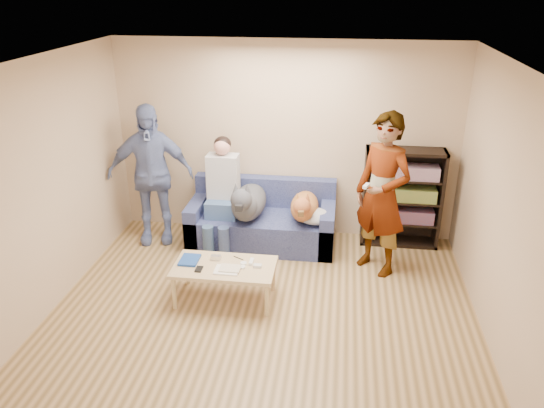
# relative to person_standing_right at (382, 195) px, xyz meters

# --- Properties ---
(ground) EXTENTS (5.00, 5.00, 0.00)m
(ground) POSITION_rel_person_standing_right_xyz_m (-1.23, -1.58, -0.97)
(ground) COLOR brown
(ground) RESTS_ON ground
(ceiling) EXTENTS (5.00, 5.00, 0.00)m
(ceiling) POSITION_rel_person_standing_right_xyz_m (-1.23, -1.58, 1.63)
(ceiling) COLOR white
(ceiling) RESTS_ON ground
(wall_back) EXTENTS (4.50, 0.00, 4.50)m
(wall_back) POSITION_rel_person_standing_right_xyz_m (-1.23, 0.92, 0.33)
(wall_back) COLOR tan
(wall_back) RESTS_ON ground
(wall_left) EXTENTS (0.00, 5.00, 5.00)m
(wall_left) POSITION_rel_person_standing_right_xyz_m (-3.48, -1.58, 0.33)
(wall_left) COLOR tan
(wall_left) RESTS_ON ground
(wall_right) EXTENTS (0.00, 5.00, 5.00)m
(wall_right) POSITION_rel_person_standing_right_xyz_m (1.02, -1.58, 0.33)
(wall_right) COLOR tan
(wall_right) RESTS_ON ground
(blanket) EXTENTS (0.47, 0.40, 0.16)m
(blanket) POSITION_rel_person_standing_right_xyz_m (-0.77, 0.31, -0.46)
(blanket) COLOR silver
(blanket) RESTS_ON sofa
(person_standing_right) EXTENTS (0.84, 0.81, 1.94)m
(person_standing_right) POSITION_rel_person_standing_right_xyz_m (0.00, 0.00, 0.00)
(person_standing_right) COLOR gray
(person_standing_right) RESTS_ON ground
(person_standing_left) EXTENTS (1.17, 0.68, 1.86)m
(person_standing_left) POSITION_rel_person_standing_right_xyz_m (-2.93, 0.40, -0.04)
(person_standing_left) COLOR #7987C2
(person_standing_left) RESTS_ON ground
(held_controller) EXTENTS (0.09, 0.14, 0.03)m
(held_controller) POSITION_rel_person_standing_right_xyz_m (-0.20, -0.20, 0.18)
(held_controller) COLOR silver
(held_controller) RESTS_ON person_standing_right
(notebook_blue) EXTENTS (0.20, 0.26, 0.03)m
(notebook_blue) POSITION_rel_person_standing_right_xyz_m (-2.08, -0.85, -0.54)
(notebook_blue) COLOR #1A4092
(notebook_blue) RESTS_ON coffee_table
(papers) EXTENTS (0.26, 0.20, 0.02)m
(papers) POSITION_rel_person_standing_right_xyz_m (-1.63, -1.00, -0.54)
(papers) COLOR white
(papers) RESTS_ON coffee_table
(magazine) EXTENTS (0.22, 0.17, 0.01)m
(magazine) POSITION_rel_person_standing_right_xyz_m (-1.60, -0.98, -0.53)
(magazine) COLOR beige
(magazine) RESTS_ON coffee_table
(camera_silver) EXTENTS (0.11, 0.06, 0.05)m
(camera_silver) POSITION_rel_person_standing_right_xyz_m (-1.80, -0.78, -0.53)
(camera_silver) COLOR silver
(camera_silver) RESTS_ON coffee_table
(controller_a) EXTENTS (0.04, 0.13, 0.03)m
(controller_a) POSITION_rel_person_standing_right_xyz_m (-1.40, -0.80, -0.54)
(controller_a) COLOR white
(controller_a) RESTS_ON coffee_table
(controller_b) EXTENTS (0.09, 0.06, 0.03)m
(controller_b) POSITION_rel_person_standing_right_xyz_m (-1.32, -0.88, -0.54)
(controller_b) COLOR silver
(controller_b) RESTS_ON coffee_table
(headphone_cup_a) EXTENTS (0.07, 0.07, 0.02)m
(headphone_cup_a) POSITION_rel_person_standing_right_xyz_m (-1.48, -0.92, -0.54)
(headphone_cup_a) COLOR white
(headphone_cup_a) RESTS_ON coffee_table
(headphone_cup_b) EXTENTS (0.07, 0.07, 0.02)m
(headphone_cup_b) POSITION_rel_person_standing_right_xyz_m (-1.48, -0.84, -0.54)
(headphone_cup_b) COLOR white
(headphone_cup_b) RESTS_ON coffee_table
(pen_orange) EXTENTS (0.13, 0.06, 0.01)m
(pen_orange) POSITION_rel_person_standing_right_xyz_m (-1.70, -1.06, -0.55)
(pen_orange) COLOR #C14B1B
(pen_orange) RESTS_ON coffee_table
(pen_black) EXTENTS (0.13, 0.08, 0.01)m
(pen_black) POSITION_rel_person_standing_right_xyz_m (-1.56, -0.72, -0.55)
(pen_black) COLOR black
(pen_black) RESTS_ON coffee_table
(wallet) EXTENTS (0.07, 0.12, 0.02)m
(wallet) POSITION_rel_person_standing_right_xyz_m (-1.93, -1.02, -0.54)
(wallet) COLOR black
(wallet) RESTS_ON coffee_table
(sofa) EXTENTS (1.90, 0.85, 0.82)m
(sofa) POSITION_rel_person_standing_right_xyz_m (-1.48, 0.52, -0.69)
(sofa) COLOR #515B93
(sofa) RESTS_ON ground
(person_seated) EXTENTS (0.40, 0.73, 1.47)m
(person_seated) POSITION_rel_person_standing_right_xyz_m (-1.99, 0.39, -0.20)
(person_seated) COLOR #436993
(person_seated) RESTS_ON sofa
(dog_gray) EXTENTS (0.43, 1.26, 0.63)m
(dog_gray) POSITION_rel_person_standing_right_xyz_m (-1.64, 0.33, -0.32)
(dog_gray) COLOR #494952
(dog_gray) RESTS_ON sofa
(dog_tan) EXTENTS (0.35, 1.14, 0.51)m
(dog_tan) POSITION_rel_person_standing_right_xyz_m (-0.93, 0.37, -0.36)
(dog_tan) COLOR #AB5734
(dog_tan) RESTS_ON sofa
(coffee_table) EXTENTS (1.10, 0.60, 0.42)m
(coffee_table) POSITION_rel_person_standing_right_xyz_m (-1.68, -0.90, -0.60)
(coffee_table) COLOR tan
(coffee_table) RESTS_ON ground
(bookshelf) EXTENTS (1.00, 0.34, 1.30)m
(bookshelf) POSITION_rel_person_standing_right_xyz_m (0.32, 0.75, -0.29)
(bookshelf) COLOR black
(bookshelf) RESTS_ON ground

